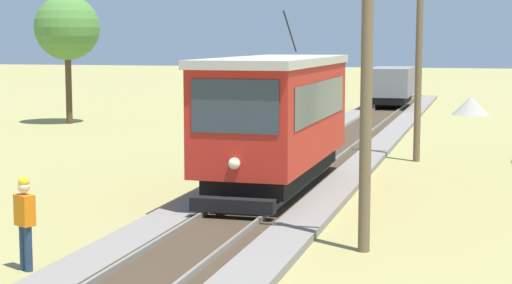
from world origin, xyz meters
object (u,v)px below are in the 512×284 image
gravel_pile (471,106)px  utility_pole_mid (419,59)px  red_tram (276,116)px  utility_pole_near_tram (367,78)px  freight_car (392,85)px  track_worker (25,219)px  tree_left_near (67,28)px

gravel_pile → utility_pole_mid: bearing=-94.4°
gravel_pile → red_tram: bearing=-99.8°
utility_pole_near_tram → utility_pole_mid: bearing=90.0°
freight_car → utility_pole_near_tram: 35.25m
red_tram → freight_car: (-0.00, 29.38, -0.64)m
utility_pole_near_tram → track_worker: (-5.88, -3.12, -2.54)m
utility_pole_near_tram → utility_pole_mid: (0.00, 13.36, 0.09)m
red_tram → tree_left_near: tree_left_near is taller
utility_pole_near_tram → red_tram: bearing=119.8°
red_tram → tree_left_near: size_ratio=1.30×
utility_pole_near_tram → gravel_pile: (1.51, 33.11, -2.99)m
freight_car → utility_pole_near_tram: utility_pole_near_tram is taller
freight_car → tree_left_near: size_ratio=0.79×
track_worker → utility_pole_mid: bearing=-171.9°
gravel_pile → track_worker: (-7.39, -36.24, 0.45)m
utility_pole_near_tram → gravel_pile: utility_pole_near_tram is taller
gravel_pile → tree_left_near: 23.02m
track_worker → tree_left_near: (-12.51, 25.52, 3.91)m
red_tram → utility_pole_mid: size_ratio=1.21×
track_worker → tree_left_near: 28.69m
red_tram → gravel_pile: bearing=80.2°
utility_pole_near_tram → track_worker: utility_pole_near_tram is taller
utility_pole_near_tram → gravel_pile: 33.28m
utility_pole_near_tram → gravel_pile: bearing=87.4°
freight_car → gravel_pile: bearing=-22.1°
red_tram → track_worker: 9.25m
tree_left_near → red_tram: bearing=-47.8°
track_worker → utility_pole_near_tram: bearing=145.7°
freight_car → track_worker: (-2.64, -38.16, -0.57)m
gravel_pile → track_worker: track_worker is taller
red_tram → gravel_pile: 27.91m
red_tram → gravel_pile: red_tram is taller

